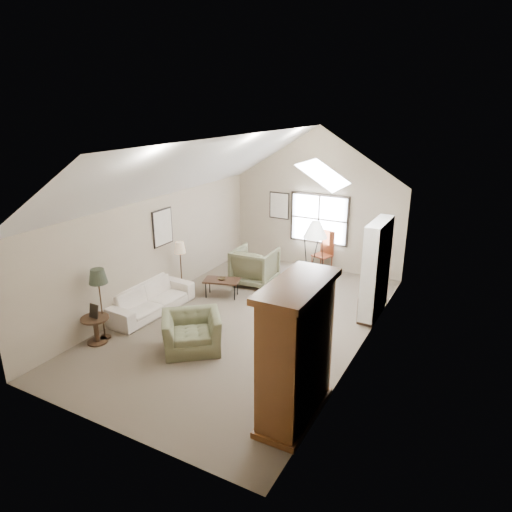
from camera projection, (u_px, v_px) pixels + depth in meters
The scene contains 18 objects.
room_shell at pixel (246, 175), 9.00m from camera, with size 5.01×8.01×4.00m.
window at pixel (319, 219), 12.82m from camera, with size 1.72×0.08×1.42m, color black.
skylight at pixel (325, 173), 9.16m from camera, with size 0.80×1.20×0.52m, color white, non-canonical shape.
wall_art at pixel (221, 217), 11.94m from camera, with size 1.97×3.71×0.88m.
armoire at pixel (296, 352), 6.70m from camera, with size 0.60×1.50×2.20m, color brown.
tv_alcove at pixel (376, 268), 9.95m from camera, with size 0.32×1.30×2.10m, color white.
media_console at pixel (372, 303), 10.23m from camera, with size 0.34×1.18×0.60m, color #382316.
tv_panel at pixel (374, 277), 10.03m from camera, with size 0.05×0.90×0.55m, color black.
sofa at pixel (150, 299), 10.39m from camera, with size 2.20×0.86×0.64m, color white.
armchair_near at pixel (192, 332), 8.83m from camera, with size 1.10×0.96×0.72m, color #666A4A.
armchair_far at pixel (255, 266), 11.97m from camera, with size 1.04×1.07×0.97m, color brown.
coffee_table at pixel (222, 288), 11.25m from camera, with size 0.86×0.48×0.44m, color #3A2018.
bowl at pixel (222, 279), 11.17m from camera, with size 0.21×0.21×0.05m, color #382816.
side_table at pixel (96, 330), 9.08m from camera, with size 0.55×0.55×0.55m, color #3D2819.
side_chair at pixel (322, 252), 12.78m from camera, with size 0.45×0.45×1.17m, color maroon.
tripod_lamp at pixel (314, 260), 10.97m from camera, with size 0.57×0.57×1.96m, color silver, non-canonical shape.
dark_lamp at pixel (101, 304), 9.08m from camera, with size 0.37×0.37×1.54m, color #262C1F, non-canonical shape.
tan_lamp at pixel (181, 268), 11.27m from camera, with size 0.28×0.28×1.38m, color tan, non-canonical shape.
Camera 1 is at (4.45, -7.87, 4.60)m, focal length 32.00 mm.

